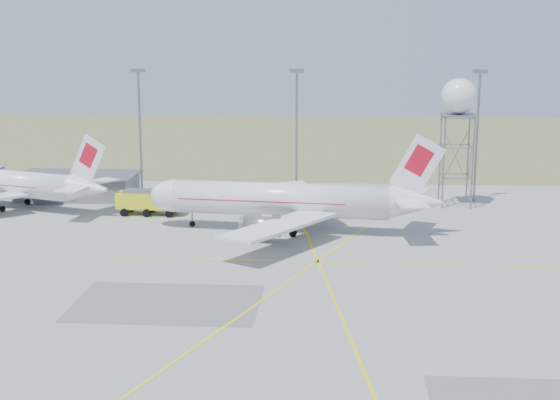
# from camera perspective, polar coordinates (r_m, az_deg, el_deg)

# --- Properties ---
(ground) EXTENTS (400.00, 400.00, 0.00)m
(ground) POSITION_cam_1_polar(r_m,az_deg,el_deg) (61.42, 7.57, -12.53)
(ground) COLOR #A3A39D
(ground) RESTS_ON ground
(grass_strip) EXTENTS (400.00, 120.00, 0.03)m
(grass_strip) POSITION_cam_1_polar(r_m,az_deg,el_deg) (197.54, 5.19, 4.39)
(grass_strip) COLOR #61693A
(grass_strip) RESTS_ON ground
(building_grey) EXTENTS (19.00, 10.00, 3.90)m
(building_grey) POSITION_cam_1_polar(r_m,az_deg,el_deg) (128.83, -14.59, 1.00)
(building_grey) COLOR gray
(building_grey) RESTS_ON ground
(mast_a) EXTENTS (2.20, 0.50, 20.50)m
(mast_a) POSITION_cam_1_polar(r_m,az_deg,el_deg) (126.47, -10.22, 5.63)
(mast_a) COLOR slate
(mast_a) RESTS_ON ground
(mast_b) EXTENTS (2.20, 0.50, 20.50)m
(mast_b) POSITION_cam_1_polar(r_m,az_deg,el_deg) (122.74, 1.22, 5.63)
(mast_b) COLOR slate
(mast_b) RESTS_ON ground
(mast_c) EXTENTS (2.20, 0.50, 20.50)m
(mast_c) POSITION_cam_1_polar(r_m,az_deg,el_deg) (124.55, 14.25, 5.36)
(mast_c) COLOR slate
(mast_c) RESTS_ON ground
(airliner_main) EXTENTS (39.21, 37.95, 13.35)m
(airliner_main) POSITION_cam_1_polar(r_m,az_deg,el_deg) (103.04, 0.39, -0.05)
(airliner_main) COLOR white
(airliner_main) RESTS_ON ground
(airliner_far) EXTENTS (34.03, 32.10, 11.86)m
(airliner_far) POSITION_cam_1_polar(r_m,az_deg,el_deg) (124.55, -19.37, 1.13)
(airliner_far) COLOR white
(airliner_far) RESTS_ON ground
(radar_tower) EXTENTS (5.34, 5.34, 19.34)m
(radar_tower) POSITION_cam_1_polar(r_m,az_deg,el_deg) (120.69, 12.84, 4.65)
(radar_tower) COLOR slate
(radar_tower) RESTS_ON ground
(fire_truck) EXTENTS (9.47, 4.07, 3.74)m
(fire_truck) POSITION_cam_1_polar(r_m,az_deg,el_deg) (114.56, -9.39, -0.17)
(fire_truck) COLOR yellow
(fire_truck) RESTS_ON ground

